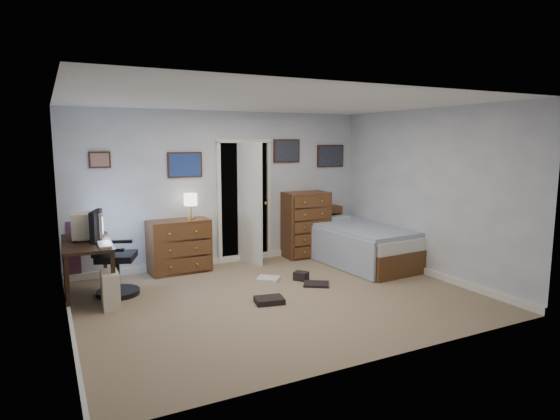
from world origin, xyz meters
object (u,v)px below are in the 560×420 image
(computer_desk, at_px, (80,255))
(low_dresser, at_px, (179,246))
(bed, at_px, (359,244))
(tall_dresser, at_px, (306,224))
(office_chair, at_px, (112,263))

(computer_desk, distance_m, low_dresser, 1.58)
(bed, bearing_deg, tall_dresser, 122.34)
(tall_dresser, height_order, bed, tall_dresser)
(low_dresser, height_order, bed, low_dresser)
(office_chair, xyz_separation_m, tall_dresser, (3.33, 0.68, 0.13))
(bed, bearing_deg, office_chair, 174.80)
(tall_dresser, bearing_deg, low_dresser, -178.09)
(low_dresser, relative_size, tall_dresser, 0.81)
(computer_desk, bearing_deg, low_dresser, 24.55)
(office_chair, relative_size, bed, 0.52)
(computer_desk, relative_size, tall_dresser, 1.13)
(office_chair, distance_m, tall_dresser, 3.40)
(office_chair, xyz_separation_m, bed, (3.90, -0.11, -0.11))
(tall_dresser, xyz_separation_m, bed, (0.57, -0.78, -0.24))
(low_dresser, bearing_deg, tall_dresser, -4.31)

